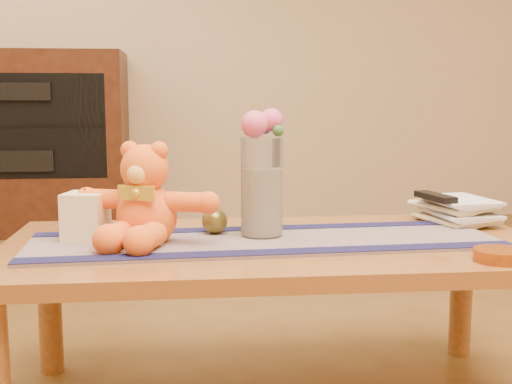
{
  "coord_description": "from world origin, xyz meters",
  "views": [
    {
      "loc": [
        -0.23,
        -1.67,
        0.82
      ],
      "look_at": [
        -0.05,
        0.0,
        0.58
      ],
      "focal_mm": 46.28,
      "sensor_mm": 36.0,
      "label": 1
    }
  ],
  "objects": [
    {
      "name": "wall_back",
      "position": [
        0.0,
        2.75,
        1.35
      ],
      "size": [
        5.5,
        0.0,
        5.5
      ],
      "primitive_type": "plane",
      "rotation": [
        1.57,
        0.0,
        0.0
      ],
      "color": "tan",
      "rests_on": "floor"
    },
    {
      "name": "coffee_table_top",
      "position": [
        0.0,
        0.0,
        0.43
      ],
      "size": [
        1.4,
        0.7,
        0.04
      ],
      "primitive_type": "cube",
      "color": "brown",
      "rests_on": "floor"
    },
    {
      "name": "table_leg_bl",
      "position": [
        -0.64,
        0.29,
        0.21
      ],
      "size": [
        0.07,
        0.07,
        0.41
      ],
      "primitive_type": "cylinder",
      "color": "brown",
      "rests_on": "floor"
    },
    {
      "name": "table_leg_br",
      "position": [
        0.64,
        0.29,
        0.21
      ],
      "size": [
        0.07,
        0.07,
        0.41
      ],
      "primitive_type": "cylinder",
      "color": "brown",
      "rests_on": "floor"
    },
    {
      "name": "persian_runner",
      "position": [
        -0.03,
        -0.01,
        0.45
      ],
      "size": [
        1.22,
        0.41,
        0.01
      ],
      "primitive_type": "cube",
      "rotation": [
        0.0,
        0.0,
        0.05
      ],
      "color": "#191C46",
      "rests_on": "coffee_table_top"
    },
    {
      "name": "runner_border_near",
      "position": [
        -0.02,
        -0.16,
        0.46
      ],
      "size": [
        1.2,
        0.12,
        0.0
      ],
      "primitive_type": "cube",
      "rotation": [
        0.0,
        0.0,
        0.05
      ],
      "color": "#14133B",
      "rests_on": "persian_runner"
    },
    {
      "name": "runner_border_far",
      "position": [
        -0.03,
        0.13,
        0.46
      ],
      "size": [
        1.2,
        0.12,
        0.0
      ],
      "primitive_type": "cube",
      "rotation": [
        0.0,
        0.0,
        0.05
      ],
      "color": "#14133B",
      "rests_on": "persian_runner"
    },
    {
      "name": "teddy_bear",
      "position": [
        -0.33,
        -0.01,
        0.58
      ],
      "size": [
        0.43,
        0.39,
        0.24
      ],
      "primitive_type": null,
      "rotation": [
        0.0,
        0.0,
        -0.35
      ],
      "color": "orange",
      "rests_on": "persian_runner"
    },
    {
      "name": "pillar_candle",
      "position": [
        -0.49,
        0.03,
        0.52
      ],
      "size": [
        0.12,
        0.12,
        0.12
      ],
      "primitive_type": "cube",
      "rotation": [
        0.0,
        0.0,
        -0.22
      ],
      "color": "beige",
      "rests_on": "persian_runner"
    },
    {
      "name": "candle_wick",
      "position": [
        -0.49,
        0.03,
        0.59
      ],
      "size": [
        0.0,
        0.0,
        0.01
      ],
      "primitive_type": "cylinder",
      "rotation": [
        0.0,
        0.0,
        -0.22
      ],
      "color": "black",
      "rests_on": "pillar_candle"
    },
    {
      "name": "glass_vase",
      "position": [
        -0.03,
        0.04,
        0.59
      ],
      "size": [
        0.11,
        0.11,
        0.26
      ],
      "primitive_type": "cylinder",
      "color": "silver",
      "rests_on": "persian_runner"
    },
    {
      "name": "potpourri_fill",
      "position": [
        -0.03,
        0.04,
        0.55
      ],
      "size": [
        0.09,
        0.09,
        0.18
      ],
      "primitive_type": "cylinder",
      "color": "beige",
      "rests_on": "glass_vase"
    },
    {
      "name": "rose_left",
      "position": [
        -0.05,
        0.03,
        0.75
      ],
      "size": [
        0.07,
        0.07,
        0.07
      ],
      "primitive_type": "sphere",
      "color": "#F05485",
      "rests_on": "glass_vase"
    },
    {
      "name": "rose_right",
      "position": [
        -0.01,
        0.04,
        0.76
      ],
      "size": [
        0.06,
        0.06,
        0.06
      ],
      "primitive_type": "sphere",
      "color": "#F05485",
      "rests_on": "glass_vase"
    },
    {
      "name": "blue_flower_back",
      "position": [
        -0.02,
        0.07,
        0.75
      ],
      "size": [
        0.04,
        0.04,
        0.04
      ],
      "primitive_type": "sphere",
      "color": "#4B4CA2",
      "rests_on": "glass_vase"
    },
    {
      "name": "blue_flower_side",
      "position": [
        -0.06,
        0.06,
        0.74
      ],
      "size": [
        0.04,
        0.04,
        0.04
      ],
      "primitive_type": "sphere",
      "color": "#4B4CA2",
      "rests_on": "glass_vase"
    },
    {
      "name": "leaf_sprig",
      "position": [
        0.01,
        0.02,
        0.74
      ],
      "size": [
        0.03,
        0.03,
        0.03
      ],
      "primitive_type": "sphere",
      "color": "#33662D",
      "rests_on": "glass_vase"
    },
    {
      "name": "bronze_ball",
      "position": [
        -0.15,
        0.07,
        0.49
      ],
      "size": [
        0.08,
        0.08,
        0.07
      ],
      "primitive_type": "sphere",
      "rotation": [
        0.0,
        0.0,
        0.22
      ],
      "color": "brown",
      "rests_on": "persian_runner"
    },
    {
      "name": "book_bottom",
      "position": [
        0.49,
        0.17,
        0.46
      ],
      "size": [
        0.22,
        0.26,
        0.02
      ],
      "primitive_type": "imported",
      "rotation": [
        0.0,
        0.0,
        0.25
      ],
      "color": "beige",
      "rests_on": "coffee_table_top"
    },
    {
      "name": "book_lower",
      "position": [
        0.49,
        0.17,
        0.48
      ],
      "size": [
        0.19,
        0.24,
        0.02
      ],
      "primitive_type": "imported",
      "rotation": [
        0.0,
        0.0,
        0.11
      ],
      "color": "beige",
      "rests_on": "book_bottom"
    },
    {
      "name": "book_upper",
      "position": [
        0.48,
        0.17,
        0.5
      ],
      "size": [
        0.23,
        0.26,
        0.02
      ],
      "primitive_type": "imported",
      "rotation": [
        0.0,
        0.0,
        0.31
      ],
      "color": "beige",
      "rests_on": "book_lower"
    },
    {
      "name": "book_top",
      "position": [
        0.49,
        0.17,
        0.52
      ],
      "size": [
        0.2,
        0.25,
        0.02
      ],
      "primitive_type": "imported",
      "rotation": [
        0.0,
        0.0,
        0.15
      ],
      "color": "beige",
      "rests_on": "book_upper"
    },
    {
      "name": "tv_remote",
      "position": [
        0.49,
        0.16,
        0.54
      ],
      "size": [
        0.08,
        0.17,
        0.02
      ],
      "primitive_type": "cube",
      "rotation": [
        0.0,
        0.0,
        0.2
      ],
      "color": "black",
      "rests_on": "book_top"
    },
    {
      "name": "amber_dish",
      "position": [
        0.48,
        -0.27,
        0.46
      ],
      "size": [
        0.12,
        0.12,
        0.03
      ],
      "primitive_type": "cylinder",
      "rotation": [
        0.0,
        0.0,
        0.03
      ],
      "color": "#BF5914",
      "rests_on": "coffee_table_top"
    },
    {
      "name": "media_cabinet",
      "position": [
        -1.2,
        2.48,
        0.55
      ],
      "size": [
        1.2,
        0.5,
        1.1
      ],
      "primitive_type": "cube",
      "color": "black",
      "rests_on": "floor"
    },
    {
      "name": "cabinet_cavity",
      "position": [
        -1.2,
        2.25,
        0.66
      ],
      "size": [
        1.02,
        0.03,
        0.61
      ],
      "primitive_type": "cube",
      "color": "black",
      "rests_on": "media_cabinet"
    },
    {
      "name": "cabinet_shelf",
      "position": [
        -1.2,
        2.33,
        0.66
      ],
      "size": [
        1.02,
        0.2,
        0.02
      ],
      "primitive_type": "cube",
      "color": "black",
      "rests_on": "media_cabinet"
    },
    {
      "name": "stereo_upper",
      "position": [
        -1.2,
        2.35,
        0.86
      ],
      "size": [
        0.42,
        0.28,
        0.1
      ],
      "primitive_type": "cube",
      "color": "black",
      "rests_on": "media_cabinet"
    },
    {
      "name": "stereo_lower",
      "position": [
        -1.2,
        2.35,
        0.46
      ],
      "size": [
        0.42,
        0.28,
        0.12
      ],
      "primitive_type": "cube",
      "color": "black",
      "rests_on": "media_cabinet"
    }
  ]
}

